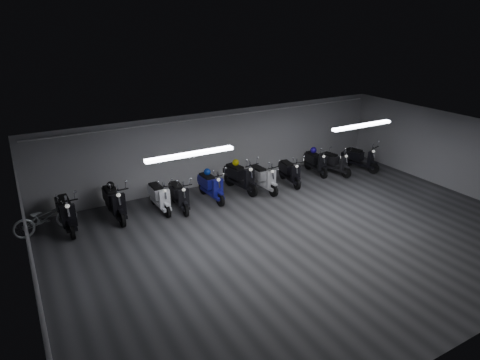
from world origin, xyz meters
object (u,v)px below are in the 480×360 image
scooter_7 (290,168)px  scooter_10 (361,154)px  bicycle (44,214)px  helmet_2 (313,150)px  scooter_1 (114,197)px  scooter_8 (316,158)px  helmet_3 (236,162)px  scooter_2 (159,192)px  scooter_5 (240,172)px  helmet_0 (110,185)px  scooter_9 (335,159)px  scooter_4 (211,182)px  scooter_6 (263,174)px  scooter_0 (65,207)px  helmet_1 (207,172)px  scooter_3 (179,191)px

scooter_7 → scooter_10: scooter_10 is taller
bicycle → helmet_2: bearing=-97.8°
bicycle → helmet_2: (10.18, 0.15, 0.35)m
scooter_1 → scooter_8: 8.12m
helmet_3 → scooter_1: bearing=-177.1°
scooter_2 → bicycle: bearing=173.3°
scooter_2 → bicycle: (-3.45, 0.27, -0.07)m
scooter_5 → helmet_3: size_ratio=7.83×
helmet_0 → helmet_3: bearing=-0.6°
scooter_8 → scooter_9: 0.77m
scooter_1 → helmet_2: scooter_1 is taller
bicycle → scooter_10: bearing=-101.8°
scooter_9 → helmet_0: (-8.78, 0.68, 0.40)m
helmet_0 → helmet_3: (4.52, -0.05, -0.01)m
scooter_9 → bicycle: 10.82m
scooter_4 → scooter_6: (2.00, -0.22, -0.01)m
scooter_9 → scooter_4: bearing=168.3°
bicycle → helmet_3: size_ratio=7.14×
helmet_2 → helmet_3: helmet_3 is taller
scooter_9 → helmet_3: (-4.27, 0.63, 0.39)m
scooter_8 → helmet_3: bearing=-177.0°
scooter_0 → helmet_1: size_ratio=8.10×
scooter_0 → scooter_6: bearing=-5.2°
scooter_10 → helmet_1: 6.77m
scooter_3 → scooter_5: scooter_5 is taller
scooter_1 → scooter_5: bearing=-2.7°
scooter_0 → helmet_1: 4.72m
scooter_5 → scooter_7: bearing=-19.2°
bicycle → helmet_0: size_ratio=7.44×
scooter_3 → scooter_9: (6.74, -0.03, -0.00)m
scooter_4 → scooter_6: size_ratio=1.01×
scooter_3 → scooter_5: size_ratio=0.88×
scooter_10 → scooter_8: bearing=145.9°
scooter_8 → scooter_10: bearing=-10.6°
scooter_1 → scooter_6: bearing=-7.1°
scooter_7 → scooter_10: bearing=5.1°
scooter_2 → helmet_0: bearing=160.6°
helmet_2 → scooter_3: bearing=-174.2°
scooter_7 → scooter_9: (2.24, -0.02, 0.00)m
scooter_10 → helmet_0: size_ratio=7.54×
bicycle → scooter_6: bearing=-103.0°
scooter_7 → helmet_3: (-2.03, 0.61, 0.39)m
scooter_3 → helmet_0: bearing=165.5°
scooter_9 → scooter_1: bearing=167.5°
scooter_8 → helmet_1: (-4.86, 0.02, 0.32)m
scooter_7 → helmet_3: 2.16m
scooter_8 → helmet_1: 4.87m
scooter_2 → helmet_3: bearing=5.0°
scooter_6 → scooter_8: size_ratio=1.04×
scooter_5 → scooter_10: scooter_5 is taller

